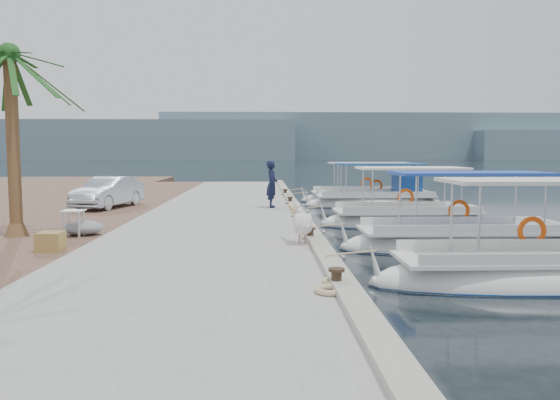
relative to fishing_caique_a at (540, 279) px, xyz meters
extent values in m
plane|color=black|center=(-4.25, 6.44, -0.12)|extent=(400.00, 400.00, 0.00)
cube|color=gray|center=(-7.25, 11.44, 0.13)|extent=(6.00, 40.00, 0.50)
cube|color=gray|center=(-4.47, 11.44, 0.44)|extent=(0.44, 40.00, 0.12)
cube|color=#50352A|center=(-12.25, 11.44, 0.13)|extent=(4.00, 40.00, 0.50)
cube|color=slate|center=(-64.25, 196.44, 6.88)|extent=(140.00, 40.00, 14.00)
cube|color=slate|center=(35.75, 216.44, 8.88)|extent=(160.00, 40.00, 18.00)
ellipsoid|color=silver|center=(-0.01, 0.00, -0.07)|extent=(7.29, 2.08, 1.30)
ellipsoid|color=navy|center=(-0.01, 0.00, -0.09)|extent=(7.33, 2.12, 0.22)
cube|color=silver|center=(-0.01, 0.00, 0.43)|extent=(5.98, 1.79, 0.08)
cube|color=silver|center=(0.18, 0.00, 2.07)|extent=(4.37, 1.91, 0.08)
cylinder|color=silver|center=(-1.65, -0.78, 1.23)|extent=(0.05, 0.05, 1.60)
torus|color=#E54D0C|center=(0.29, 0.98, 0.88)|extent=(0.68, 0.12, 0.68)
ellipsoid|color=silver|center=(-0.10, 4.25, -0.07)|extent=(7.11, 2.30, 1.30)
ellipsoid|color=navy|center=(-0.10, 4.25, -0.09)|extent=(7.14, 2.34, 0.22)
cube|color=silver|center=(-0.10, 4.25, 0.43)|extent=(5.83, 1.98, 0.08)
cube|color=#2143A7|center=(0.08, 4.25, 2.07)|extent=(4.26, 2.11, 0.08)
cylinder|color=silver|center=(-1.70, 3.39, 1.23)|extent=(0.05, 0.05, 1.60)
torus|color=#E54D0C|center=(0.20, 5.34, 0.88)|extent=(0.68, 0.12, 0.68)
ellipsoid|color=silver|center=(-0.37, 9.35, -0.07)|extent=(6.55, 2.47, 1.30)
ellipsoid|color=navy|center=(-0.37, 9.35, -0.09)|extent=(6.58, 2.51, 0.22)
cube|color=silver|center=(-0.37, 9.35, 0.43)|extent=(5.37, 2.12, 0.08)
cube|color=white|center=(-0.21, 9.35, 2.07)|extent=(3.93, 2.27, 0.08)
cylinder|color=silver|center=(-1.85, 8.43, 1.23)|extent=(0.05, 0.05, 1.60)
torus|color=#E54D0C|center=(-0.07, 10.52, 0.88)|extent=(0.68, 0.12, 0.68)
ellipsoid|color=silver|center=(-0.01, 16.72, -0.07)|extent=(7.28, 2.32, 1.30)
ellipsoid|color=navy|center=(-0.01, 16.72, -0.09)|extent=(7.31, 2.37, 0.22)
cube|color=silver|center=(-0.01, 16.72, 0.43)|extent=(5.97, 2.00, 0.08)
cube|color=#215FA9|center=(0.17, 16.72, 2.07)|extent=(4.37, 2.14, 0.08)
cylinder|color=silver|center=(-1.65, 15.85, 1.23)|extent=(0.05, 0.05, 1.60)
torus|color=#E54D0C|center=(0.29, 17.83, 0.88)|extent=(0.68, 0.12, 0.68)
cube|color=navy|center=(1.63, 16.72, 0.98)|extent=(1.20, 1.63, 1.00)
ellipsoid|color=silver|center=(-0.02, 19.49, -0.07)|extent=(7.26, 2.06, 1.30)
ellipsoid|color=navy|center=(-0.02, 19.49, -0.09)|extent=(7.29, 2.10, 0.22)
cube|color=silver|center=(-0.02, 19.49, 0.43)|extent=(5.95, 1.77, 0.08)
cube|color=silver|center=(0.16, 19.49, 2.07)|extent=(4.35, 1.90, 0.08)
cylinder|color=silver|center=(-1.65, 18.71, 1.23)|extent=(0.05, 0.05, 1.60)
torus|color=#E54D0C|center=(0.28, 20.47, 0.88)|extent=(0.68, 0.12, 0.68)
cylinder|color=black|center=(-4.60, -2.06, 0.53)|extent=(0.18, 0.18, 0.30)
cylinder|color=black|center=(-4.60, -2.06, 0.68)|extent=(0.28, 0.28, 0.05)
cylinder|color=black|center=(-4.60, 2.94, 0.53)|extent=(0.18, 0.18, 0.30)
cylinder|color=black|center=(-4.60, 2.94, 0.68)|extent=(0.28, 0.28, 0.05)
cylinder|color=black|center=(-4.60, 7.94, 0.53)|extent=(0.18, 0.18, 0.30)
cylinder|color=black|center=(-4.60, 7.94, 0.68)|extent=(0.28, 0.28, 0.05)
cylinder|color=black|center=(-4.60, 12.94, 0.53)|extent=(0.18, 0.18, 0.30)
cylinder|color=black|center=(-4.60, 12.94, 0.68)|extent=(0.28, 0.28, 0.05)
cylinder|color=black|center=(-4.60, 17.94, 0.53)|extent=(0.18, 0.18, 0.30)
cylinder|color=black|center=(-4.60, 17.94, 0.68)|extent=(0.28, 0.28, 0.05)
cylinder|color=tan|center=(-4.92, 2.35, 0.53)|extent=(0.05, 0.05, 0.31)
cylinder|color=tan|center=(-4.78, 2.39, 0.53)|extent=(0.05, 0.05, 0.31)
ellipsoid|color=silver|center=(-4.85, 2.37, 0.87)|extent=(0.64, 0.83, 0.58)
cylinder|color=silver|center=(-4.93, 2.63, 1.12)|extent=(0.20, 0.29, 0.31)
sphere|color=silver|center=(-4.96, 2.71, 1.30)|extent=(0.19, 0.19, 0.19)
cone|color=#EAA566|center=(-5.04, 2.99, 1.21)|extent=(0.26, 0.56, 0.22)
imported|color=black|center=(-5.44, 11.39, 1.35)|extent=(0.47, 0.71, 1.94)
cylinder|color=brown|center=(-12.58, 3.93, 2.81)|extent=(0.34, 0.34, 4.88)
cone|color=brown|center=(-12.58, 3.93, 0.56)|extent=(0.64, 0.64, 0.36)
imported|color=silver|center=(-12.21, 11.59, 1.01)|extent=(2.26, 4.09, 1.28)
cube|color=olive|center=(-10.77, 1.58, 0.60)|extent=(0.55, 0.55, 0.44)
ellipsoid|color=gray|center=(-10.82, 4.05, 0.58)|extent=(1.10, 0.90, 0.40)
cylinder|color=silver|center=(-11.15, 3.48, 0.73)|extent=(0.06, 0.06, 0.70)
cylinder|color=silver|center=(-10.75, 3.48, 0.73)|extent=(0.06, 0.06, 0.70)
cylinder|color=silver|center=(-11.15, 3.88, 0.73)|extent=(0.06, 0.06, 0.70)
cylinder|color=silver|center=(-10.75, 3.88, 0.73)|extent=(0.06, 0.06, 0.70)
cube|color=white|center=(-10.95, 3.68, 1.09)|extent=(0.55, 0.55, 0.03)
torus|color=#C6B284|center=(-4.75, -2.43, 0.43)|extent=(0.54, 0.54, 0.10)
camera|label=1|loc=(-5.87, -11.12, 2.66)|focal=35.00mm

